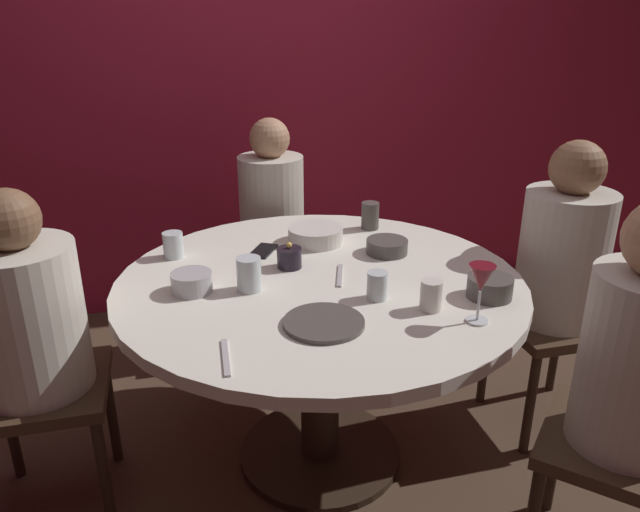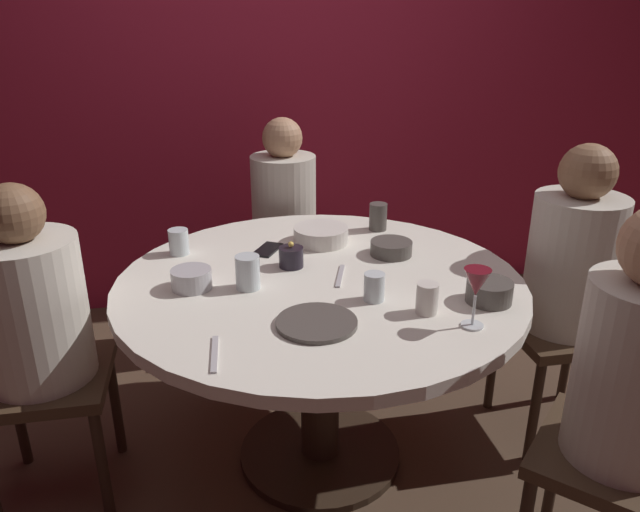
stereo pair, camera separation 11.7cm
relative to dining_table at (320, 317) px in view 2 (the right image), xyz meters
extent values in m
plane|color=#4C3828|center=(0.00, 0.00, -0.59)|extent=(8.00, 8.00, 0.00)
cube|color=maroon|center=(0.00, 1.49, 0.71)|extent=(6.00, 0.10, 2.60)
cylinder|color=silver|center=(0.00, 0.00, 0.13)|extent=(1.36, 1.36, 0.04)
cylinder|color=#332319|center=(0.00, 0.00, -0.24)|extent=(0.14, 0.14, 0.70)
cylinder|color=#2D2116|center=(0.00, 0.00, -0.57)|extent=(0.60, 0.60, 0.03)
cube|color=#3F2D1E|center=(-0.91, 0.00, -0.14)|extent=(0.40, 0.40, 0.04)
cylinder|color=beige|center=(-0.91, 0.00, 0.11)|extent=(0.33, 0.33, 0.47)
sphere|color=brown|center=(-0.91, 0.00, 0.43)|extent=(0.18, 0.18, 0.18)
cylinder|color=#332319|center=(-0.74, -0.17, -0.37)|extent=(0.04, 0.04, 0.43)
cylinder|color=#332319|center=(-1.08, 0.17, -0.37)|extent=(0.04, 0.04, 0.43)
cylinder|color=#332319|center=(-0.74, 0.17, -0.37)|extent=(0.04, 0.04, 0.43)
cube|color=#3F2D1E|center=(0.00, 0.93, -0.14)|extent=(0.40, 0.40, 0.04)
cylinder|color=beige|center=(0.00, 0.93, 0.12)|extent=(0.31, 0.31, 0.47)
sphere|color=tan|center=(0.00, 0.93, 0.44)|extent=(0.19, 0.19, 0.19)
cylinder|color=#332319|center=(-0.17, 1.10, -0.37)|extent=(0.04, 0.04, 0.43)
cylinder|color=#332319|center=(-0.17, 0.76, -0.37)|extent=(0.04, 0.04, 0.43)
cylinder|color=#332319|center=(0.17, 1.10, -0.37)|extent=(0.04, 0.04, 0.43)
cylinder|color=#332319|center=(0.17, 0.76, -0.37)|extent=(0.04, 0.04, 0.43)
cube|color=#3F2D1E|center=(0.93, 0.00, -0.14)|extent=(0.40, 0.40, 0.04)
cylinder|color=beige|center=(0.93, 0.00, 0.13)|extent=(0.32, 0.32, 0.50)
sphere|color=#8C6647|center=(0.93, 0.00, 0.47)|extent=(0.19, 0.19, 0.19)
cylinder|color=#332319|center=(1.10, 0.17, -0.37)|extent=(0.04, 0.04, 0.43)
cylinder|color=#332319|center=(0.76, 0.17, -0.37)|extent=(0.04, 0.04, 0.43)
cylinder|color=#332319|center=(1.10, -0.17, -0.37)|extent=(0.04, 0.04, 0.43)
cylinder|color=#332319|center=(0.76, -0.17, -0.37)|extent=(0.04, 0.04, 0.43)
cube|color=#3F2D1E|center=(0.68, -0.68, -0.14)|extent=(0.57, 0.57, 0.04)
cylinder|color=beige|center=(0.68, -0.68, 0.13)|extent=(0.42, 0.42, 0.50)
cylinder|color=#332319|center=(0.68, -0.44, -0.37)|extent=(0.04, 0.04, 0.43)
cylinder|color=black|center=(-0.08, 0.12, 0.18)|extent=(0.09, 0.09, 0.07)
sphere|color=#F9D159|center=(-0.08, 0.12, 0.23)|extent=(0.02, 0.02, 0.02)
cylinder|color=silver|center=(0.36, -0.41, 0.15)|extent=(0.06, 0.06, 0.01)
cylinder|color=silver|center=(0.36, -0.41, 0.20)|extent=(0.01, 0.01, 0.09)
cone|color=maroon|center=(0.36, -0.41, 0.28)|extent=(0.08, 0.08, 0.08)
cylinder|color=#4C4742|center=(-0.07, -0.32, 0.16)|extent=(0.23, 0.23, 0.01)
cube|color=black|center=(-0.15, 0.28, 0.15)|extent=(0.13, 0.16, 0.01)
cylinder|color=#B7B7BC|center=(-0.42, 0.00, 0.18)|extent=(0.13, 0.13, 0.06)
cylinder|color=#4C4742|center=(0.48, -0.27, 0.18)|extent=(0.14, 0.14, 0.07)
cylinder|color=#4C4742|center=(0.29, 0.16, 0.17)|extent=(0.15, 0.15, 0.05)
cylinder|color=silver|center=(0.07, 0.33, 0.18)|extent=(0.21, 0.21, 0.06)
cylinder|color=silver|center=(-0.47, 0.31, 0.19)|extent=(0.07, 0.07, 0.09)
cylinder|color=silver|center=(0.26, -0.30, 0.20)|extent=(0.07, 0.07, 0.09)
cylinder|color=silver|center=(0.13, -0.19, 0.19)|extent=(0.06, 0.06, 0.09)
cylinder|color=#4C4742|center=(0.32, 0.43, 0.20)|extent=(0.07, 0.07, 0.11)
cylinder|color=silver|center=(-0.24, -0.03, 0.20)|extent=(0.08, 0.08, 0.11)
cube|color=#B7B7BC|center=(0.07, 0.00, 0.15)|extent=(0.07, 0.18, 0.01)
cube|color=#B7B7BC|center=(-0.36, -0.43, 0.15)|extent=(0.03, 0.18, 0.01)
camera|label=1|loc=(-0.46, -1.79, 0.98)|focal=34.03mm
camera|label=2|loc=(-0.34, -1.82, 0.98)|focal=34.03mm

